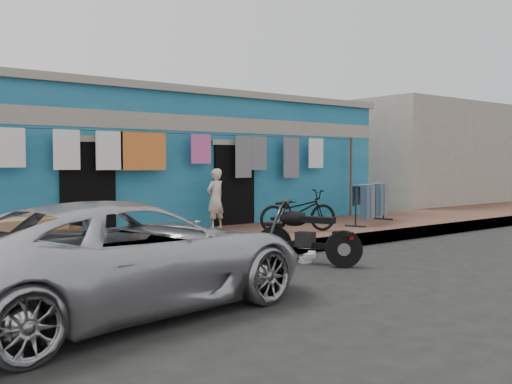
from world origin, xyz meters
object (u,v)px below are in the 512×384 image
object	(u,v)px
seated_person	(215,199)
bicycle	(298,206)
car	(126,254)
jeans_rack	(370,203)
charpoy	(30,233)
motorcycle	(308,233)

from	to	relation	value
seated_person	bicycle	size ratio (longest dim) A/B	0.79
car	jeans_rack	world-z (taller)	car
bicycle	charpoy	size ratio (longest dim) A/B	0.88
car	motorcycle	bearing A→B (deg)	-84.08
bicycle	seated_person	bearing A→B (deg)	57.69
seated_person	motorcycle	bearing A→B (deg)	69.93
car	charpoy	bearing A→B (deg)	-8.10
car	seated_person	size ratio (longest dim) A/B	3.55
jeans_rack	seated_person	bearing A→B (deg)	160.33
seated_person	motorcycle	xyz separation A→B (m)	(-0.40, -3.34, -0.39)
motorcycle	charpoy	bearing A→B (deg)	121.67
seated_person	car	bearing A→B (deg)	33.01
car	bicycle	xyz separation A→B (m)	(5.18, 2.81, 0.13)
car	seated_person	xyz separation A→B (m)	(4.10, 4.28, 0.25)
car	bicycle	distance (m)	5.90
car	charpoy	distance (m)	3.58
bicycle	charpoy	world-z (taller)	bicycle
charpoy	bicycle	bearing A→B (deg)	-8.42
car	jeans_rack	bearing A→B (deg)	-76.87
motorcycle	jeans_rack	distance (m)	4.49
seated_person	bicycle	world-z (taller)	seated_person
motorcycle	jeans_rack	size ratio (longest dim) A/B	0.84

